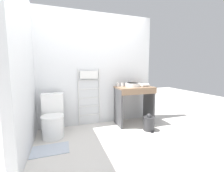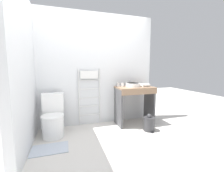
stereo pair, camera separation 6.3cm
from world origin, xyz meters
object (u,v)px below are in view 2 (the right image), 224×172
Objects in this scene: toilet at (53,118)px; hair_dryer at (146,85)px; cup_near_edge at (122,85)px; trash_bin at (149,123)px; sink_basin at (133,85)px; cup_near_wall at (118,85)px; towel_radiator at (89,86)px.

hair_dryer is at bearing -0.20° from toilet.
cup_near_edge is 0.24× the size of trash_bin.
cup_near_edge is at bearing 7.53° from toilet.
cup_near_edge is (-0.21, 0.11, -0.00)m from sink_basin.
cup_near_wall is at bearing 158.08° from hair_dryer.
trash_bin is (-0.13, -0.38, -0.74)m from hair_dryer.
hair_dryer is (1.98, -0.01, 0.56)m from toilet.
toilet is at bearing -157.39° from towel_radiator.
sink_basin is 3.92× the size of cup_near_edge.
cup_near_edge is (0.09, -0.03, -0.00)m from cup_near_wall.
hair_dryer is 0.85m from trash_bin.
hair_dryer is 0.61× the size of trash_bin.
cup_near_wall reaches higher than sink_basin.
cup_near_edge is at bearing 121.16° from trash_bin.
hair_dryer reaches higher than toilet.
toilet is 9.50× the size of cup_near_edge.
sink_basin is (0.95, -0.23, 0.01)m from towel_radiator.
sink_basin is (1.71, 0.09, 0.57)m from toilet.
towel_radiator is 0.65m from cup_near_wall.
towel_radiator reaches higher than sink_basin.
trash_bin is at bearing -73.39° from sink_basin.
cup_near_edge is at bearing 157.09° from hair_dryer.
towel_radiator is 0.75m from cup_near_edge.
towel_radiator reaches higher than hair_dryer.
cup_near_wall is 1.07m from trash_bin.
towel_radiator is at bearing 170.97° from cup_near_edge.
towel_radiator is at bearing 165.25° from hair_dryer.
hair_dryer is (0.58, -0.23, -0.01)m from cup_near_wall.
towel_radiator reaches higher than toilet.
toilet is 2.25× the size of trash_bin.
cup_near_edge is (1.50, 0.20, 0.57)m from toilet.
cup_near_edge is 0.39× the size of hair_dryer.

